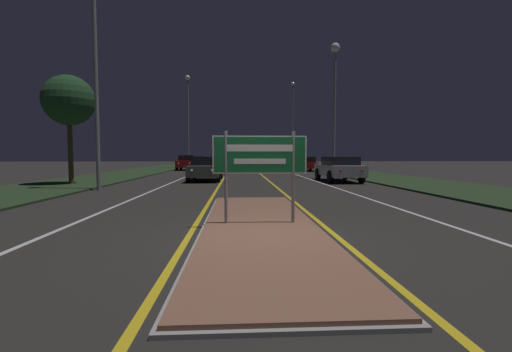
{
  "coord_description": "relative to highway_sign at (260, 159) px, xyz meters",
  "views": [
    {
      "loc": [
        -0.47,
        -6.44,
        1.56
      ],
      "look_at": [
        0.0,
        2.36,
        1.02
      ],
      "focal_mm": 24.0,
      "sensor_mm": 36.0,
      "label": 1
    }
  ],
  "objects": [
    {
      "name": "streetlight_left_far",
      "position": [
        -6.29,
        33.69,
        5.74
      ],
      "size": [
        0.59,
        0.59,
        10.9
      ],
      "color": "gray",
      "rests_on": "ground_plane"
    },
    {
      "name": "roadside_palm_left",
      "position": [
        -9.11,
        10.91,
        2.85
      ],
      "size": [
        2.55,
        2.55,
        5.56
      ],
      "color": "#4C3823",
      "rests_on": "verge_left"
    },
    {
      "name": "streetlight_right_far",
      "position": [
        6.52,
        36.2,
        4.93
      ],
      "size": [
        0.46,
        0.46,
        10.79
      ],
      "color": "gray",
      "rests_on": "ground_plane"
    },
    {
      "name": "highway_sign",
      "position": [
        0.0,
        0.0,
        0.0
      ],
      "size": [
        2.01,
        0.07,
        1.97
      ],
      "color": "gray",
      "rests_on": "median_island"
    },
    {
      "name": "car_approaching_2",
      "position": [
        -5.81,
        38.84,
        -0.72
      ],
      "size": [
        2.04,
        4.43,
        1.42
      ],
      "color": "#B7B7BC",
      "rests_on": "ground_plane"
    },
    {
      "name": "verge_left",
      "position": [
        -9.5,
        19.15,
        -1.44
      ],
      "size": [
        5.0,
        100.0,
        0.08
      ],
      "color": "#23381E",
      "rests_on": "ground_plane"
    },
    {
      "name": "centre_line_yellow_right",
      "position": [
        1.42,
        24.15,
        -1.47
      ],
      "size": [
        0.12,
        70.0,
        0.01
      ],
      "color": "gold",
      "rests_on": "ground_plane"
    },
    {
      "name": "median_island",
      "position": [
        0.0,
        0.0,
        -1.44
      ],
      "size": [
        2.45,
        8.96,
        0.1
      ],
      "color": "#999993",
      "rests_on": "ground_plane"
    },
    {
      "name": "car_receding_0",
      "position": [
        5.54,
        12.73,
        -0.69
      ],
      "size": [
        1.99,
        4.77,
        1.46
      ],
      "color": "#B7B7BC",
      "rests_on": "ground_plane"
    },
    {
      "name": "streetlight_right_near",
      "position": [
        6.26,
        16.38,
        5.06
      ],
      "size": [
        0.63,
        0.63,
        9.27
      ],
      "color": "gray",
      "rests_on": "ground_plane"
    },
    {
      "name": "verge_right",
      "position": [
        9.5,
        19.15,
        -1.44
      ],
      "size": [
        5.0,
        100.0,
        0.08
      ],
      "color": "#23381E",
      "rests_on": "ground_plane"
    },
    {
      "name": "car_approaching_0",
      "position": [
        -2.43,
        13.75,
        -0.72
      ],
      "size": [
        1.93,
        4.43,
        1.45
      ],
      "color": "#4C514C",
      "rests_on": "ground_plane"
    },
    {
      "name": "lane_line_white_right",
      "position": [
        4.2,
        24.15,
        -1.47
      ],
      "size": [
        0.12,
        70.0,
        0.01
      ],
      "color": "silver",
      "rests_on": "ground_plane"
    },
    {
      "name": "lane_line_white_left",
      "position": [
        -4.2,
        24.15,
        -1.47
      ],
      "size": [
        0.12,
        70.0,
        0.01
      ],
      "color": "silver",
      "rests_on": "ground_plane"
    },
    {
      "name": "edge_line_white_right",
      "position": [
        7.2,
        24.15,
        -1.47
      ],
      "size": [
        0.1,
        70.0,
        0.01
      ],
      "color": "silver",
      "rests_on": "ground_plane"
    },
    {
      "name": "car_approaching_1",
      "position": [
        -5.74,
        28.77,
        -0.67
      ],
      "size": [
        1.9,
        4.21,
        1.54
      ],
      "color": "maroon",
      "rests_on": "ground_plane"
    },
    {
      "name": "car_receding_2",
      "position": [
        2.5,
        39.43,
        -0.72
      ],
      "size": [
        1.89,
        4.28,
        1.42
      ],
      "color": "silver",
      "rests_on": "ground_plane"
    },
    {
      "name": "edge_line_white_left",
      "position": [
        -7.2,
        24.15,
        -1.47
      ],
      "size": [
        0.1,
        70.0,
        0.01
      ],
      "color": "silver",
      "rests_on": "ground_plane"
    },
    {
      "name": "car_receding_1",
      "position": [
        6.09,
        25.81,
        -0.75
      ],
      "size": [
        1.97,
        4.16,
        1.4
      ],
      "color": "maroon",
      "rests_on": "ground_plane"
    },
    {
      "name": "centre_line_yellow_left",
      "position": [
        -1.42,
        24.15,
        -1.47
      ],
      "size": [
        0.12,
        70.0,
        0.01
      ],
      "color": "gold",
      "rests_on": "ground_plane"
    },
    {
      "name": "streetlight_left_near",
      "position": [
        -6.64,
        8.19,
        5.48
      ],
      "size": [
        0.56,
        0.56,
        10.75
      ],
      "color": "gray",
      "rests_on": "ground_plane"
    },
    {
      "name": "ground_plane",
      "position": [
        0.0,
        -0.85,
        -1.48
      ],
      "size": [
        160.0,
        160.0,
        0.0
      ],
      "primitive_type": "plane",
      "color": "#282623"
    }
  ]
}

